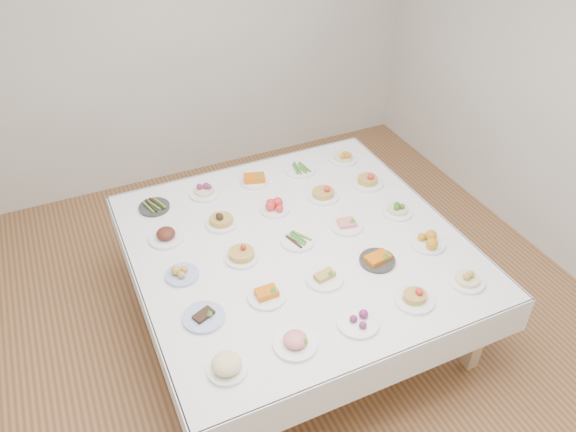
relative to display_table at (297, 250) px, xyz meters
name	(u,v)px	position (x,y,z in m)	size (l,w,h in m)	color
room_envelope	(278,117)	(-0.19, -0.13, 1.15)	(5.02, 5.02, 2.81)	#9E6542
display_table	(297,250)	(0.00, 0.00, 0.00)	(2.23, 2.23, 0.75)	white
dish_0	(227,365)	(-0.81, -0.82, 0.12)	(0.22, 0.22, 0.12)	white
dish_1	(295,339)	(-0.40, -0.81, 0.12)	(0.25, 0.25, 0.13)	white
dish_2	(358,319)	(0.01, -0.82, 0.11)	(0.25, 0.25, 0.10)	white
dish_3	(415,295)	(0.42, -0.81, 0.12)	(0.24, 0.24, 0.12)	white
dish_4	(468,276)	(0.81, -0.82, 0.13)	(0.22, 0.22, 0.13)	white
dish_5	(204,315)	(-0.81, -0.40, 0.10)	(0.25, 0.25, 0.10)	#4C66B2
dish_6	(267,293)	(-0.40, -0.40, 0.11)	(0.24, 0.24, 0.10)	white
dish_7	(325,276)	(0.00, -0.41, 0.10)	(0.24, 0.24, 0.09)	white
dish_8	(378,256)	(0.40, -0.41, 0.12)	(0.24, 0.24, 0.11)	#2F2C2A
dish_9	(428,239)	(0.81, -0.40, 0.12)	(0.24, 0.24, 0.11)	white
dish_10	(182,272)	(-0.82, 0.01, 0.10)	(0.22, 0.22, 0.09)	#4C66B2
dish_11	(241,252)	(-0.41, 0.01, 0.13)	(0.23, 0.23, 0.13)	white
dish_12	(298,240)	(0.01, 0.00, 0.09)	(0.24, 0.24, 0.05)	white
dish_13	(347,223)	(0.40, 0.01, 0.10)	(0.23, 0.23, 0.09)	white
dish_14	(398,207)	(0.82, 0.00, 0.12)	(0.23, 0.23, 0.12)	white
dish_15	(166,234)	(-0.82, 0.41, 0.12)	(0.24, 0.24, 0.12)	white
dish_16	(221,218)	(-0.41, 0.41, 0.13)	(0.23, 0.23, 0.13)	white
dish_17	(275,206)	(0.01, 0.40, 0.11)	(0.22, 0.22, 0.10)	white
dish_18	(323,191)	(0.42, 0.40, 0.13)	(0.24, 0.24, 0.14)	white
dish_19	(368,177)	(0.82, 0.42, 0.13)	(0.25, 0.25, 0.14)	white
dish_20	(154,206)	(-0.81, 0.81, 0.09)	(0.23, 0.23, 0.05)	#2F2C2A
dish_21	(204,187)	(-0.40, 0.82, 0.13)	(0.24, 0.24, 0.14)	white
dish_22	(254,179)	(0.01, 0.81, 0.11)	(0.22, 0.22, 0.10)	white
dish_23	(300,169)	(0.42, 0.81, 0.09)	(0.25, 0.25, 0.06)	white
dish_24	(343,155)	(0.82, 0.81, 0.13)	(0.24, 0.24, 0.13)	white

